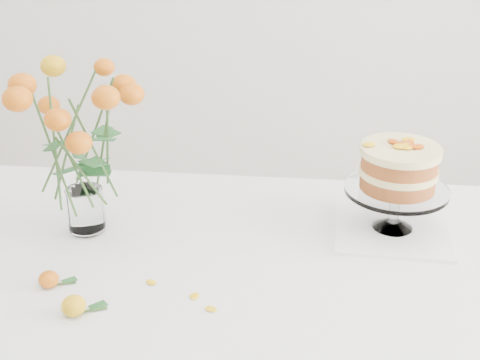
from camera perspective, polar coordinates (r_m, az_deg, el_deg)
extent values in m
cube|color=#A1865E|center=(1.53, -2.25, -7.77)|extent=(1.40, 0.90, 0.04)
cylinder|color=#A1865E|center=(2.19, -17.20, -9.49)|extent=(0.06, 0.06, 0.71)
cylinder|color=#A1865E|center=(2.08, 17.02, -11.54)|extent=(0.06, 0.06, 0.71)
cube|color=silver|center=(1.51, -2.27, -7.04)|extent=(1.42, 0.92, 0.01)
cube|color=silver|center=(1.96, -0.35, -2.43)|extent=(1.42, 0.01, 0.20)
cube|color=white|center=(1.67, 12.85, -4.08)|extent=(0.28, 0.28, 0.01)
cylinder|color=white|center=(1.64, 13.05, -2.20)|extent=(0.02, 0.02, 0.08)
cylinder|color=white|center=(1.62, 13.21, -0.80)|extent=(0.25, 0.25, 0.01)
cylinder|color=#A05324|center=(1.61, 13.29, -0.07)|extent=(0.20, 0.20, 0.04)
cylinder|color=#FEE2A4|center=(1.60, 13.38, 0.76)|extent=(0.21, 0.21, 0.02)
cylinder|color=#A05324|center=(1.59, 13.47, 1.59)|extent=(0.20, 0.20, 0.04)
cylinder|color=#FEE2A4|center=(1.58, 13.56, 2.47)|extent=(0.21, 0.21, 0.02)
cylinder|color=white|center=(1.67, -12.86, -4.11)|extent=(0.07, 0.07, 0.01)
cylinder|color=white|center=(1.64, -13.04, -2.40)|extent=(0.09, 0.09, 0.10)
ellipsoid|color=yellow|center=(1.38, -14.01, -10.37)|extent=(0.05, 0.05, 0.04)
cylinder|color=#2F5221|center=(1.39, -12.49, -10.84)|extent=(0.06, 0.03, 0.00)
ellipsoid|color=#D6550A|center=(1.47, -16.02, -8.14)|extent=(0.04, 0.04, 0.04)
cylinder|color=#2F5221|center=(1.48, -14.79, -8.60)|extent=(0.05, 0.02, 0.00)
ellipsoid|color=yellow|center=(1.45, -7.59, -8.66)|extent=(0.03, 0.02, 0.00)
ellipsoid|color=yellow|center=(1.40, -3.90, -9.86)|extent=(0.03, 0.02, 0.00)
ellipsoid|color=yellow|center=(1.36, -2.49, -10.94)|extent=(0.03, 0.02, 0.00)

